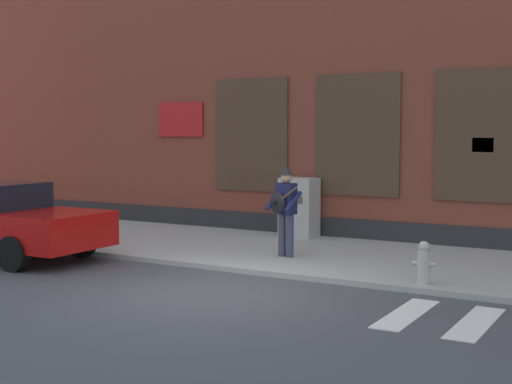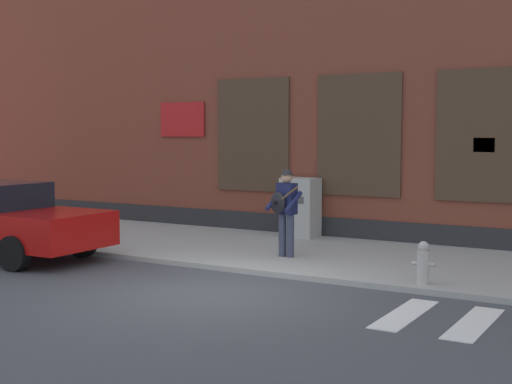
% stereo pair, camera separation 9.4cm
% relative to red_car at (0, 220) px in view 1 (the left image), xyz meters
% --- Properties ---
extents(ground_plane, '(160.00, 160.00, 0.00)m').
position_rel_red_car_xyz_m(ground_plane, '(5.54, -0.43, -0.77)').
color(ground_plane, '#424449').
extents(sidewalk, '(28.00, 4.47, 0.10)m').
position_rel_red_car_xyz_m(sidewalk, '(5.54, 3.28, -0.72)').
color(sidewalk, '#9E9E99').
rests_on(sidewalk, ground).
extents(building_backdrop, '(28.00, 4.06, 8.81)m').
position_rel_red_car_xyz_m(building_backdrop, '(5.54, 7.51, 3.63)').
color(building_backdrop, brown).
rests_on(building_backdrop, ground).
extents(red_car, '(4.61, 2.01, 1.53)m').
position_rel_red_car_xyz_m(red_car, '(0.00, 0.00, 0.00)').
color(red_car, '#B20F0C').
rests_on(red_car, ground).
extents(busker, '(0.72, 0.60, 1.73)m').
position_rel_red_car_xyz_m(busker, '(5.24, 2.49, 0.31)').
color(busker, '#33384C').
rests_on(busker, sidewalk).
extents(utility_box, '(0.81, 0.66, 1.39)m').
position_rel_red_car_xyz_m(utility_box, '(4.27, 5.06, 0.02)').
color(utility_box, '#ADADA8').
rests_on(utility_box, sidewalk).
extents(fire_hydrant, '(0.38, 0.20, 0.70)m').
position_rel_red_car_xyz_m(fire_hydrant, '(8.37, 1.39, -0.33)').
color(fire_hydrant, '#B2ADA8').
rests_on(fire_hydrant, sidewalk).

